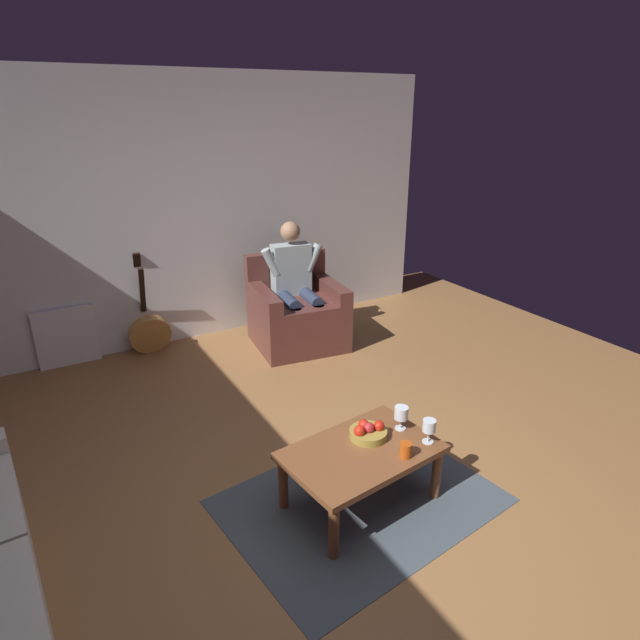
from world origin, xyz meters
TOP-DOWN VIEW (x-y plane):
  - ground_plane at (0.00, 0.00)m, footprint 7.40×7.40m
  - wall_back at (0.00, -3.11)m, footprint 5.67×0.06m
  - rug at (-0.11, -0.07)m, footprint 1.74×1.37m
  - armchair at (-0.90, -2.39)m, footprint 0.95×0.92m
  - person_seated at (-0.91, -2.40)m, footprint 0.65×0.63m
  - coffee_table at (-0.11, -0.07)m, footprint 0.97×0.69m
  - guitar at (0.46, -2.91)m, footprint 0.40×0.30m
  - radiator at (1.19, -3.04)m, footprint 0.54×0.06m
  - wine_glass_near at (-0.45, -0.13)m, footprint 0.09×0.09m
  - wine_glass_far at (-0.50, 0.08)m, footprint 0.08×0.08m
  - fruit_bowl at (-0.22, -0.15)m, footprint 0.23×0.23m
  - candle_jar at (-0.29, 0.12)m, footprint 0.07×0.07m

SIDE VIEW (x-z plane):
  - ground_plane at x=0.00m, z-range 0.00..0.00m
  - rug at x=-0.11m, z-range 0.00..0.01m
  - guitar at x=0.46m, z-range -0.27..0.73m
  - radiator at x=1.19m, z-range 0.00..0.56m
  - armchair at x=-0.90m, z-range -0.13..0.77m
  - coffee_table at x=-0.11m, z-range 0.14..0.52m
  - fruit_bowl at x=-0.22m, z-range 0.37..0.48m
  - candle_jar at x=-0.29m, z-range 0.39..0.48m
  - wine_glass_far at x=-0.50m, z-range 0.41..0.57m
  - wine_glass_near at x=-0.45m, z-range 0.41..0.57m
  - person_seated at x=-0.91m, z-range 0.04..1.28m
  - wall_back at x=0.00m, z-range 0.00..2.62m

